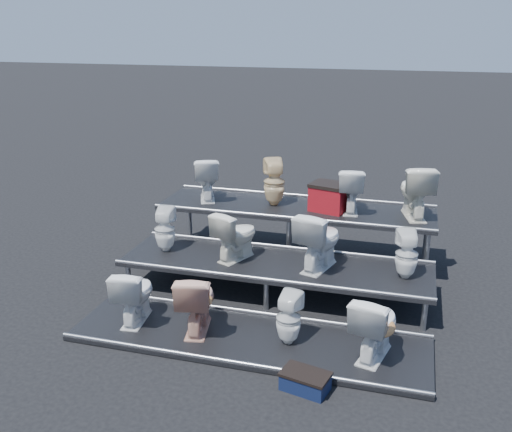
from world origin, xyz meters
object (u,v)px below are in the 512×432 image
(toilet_2, at_px, (289,318))
(red_crate, at_px, (329,199))
(toilet_3, at_px, (375,325))
(toilet_10, at_px, (351,189))
(toilet_6, at_px, (319,240))
(toilet_11, at_px, (415,191))
(step_stool, at_px, (305,382))
(toilet_5, at_px, (236,235))
(toilet_9, at_px, (274,182))
(toilet_4, at_px, (165,229))
(toilet_8, at_px, (207,178))
(toilet_0, at_px, (134,294))
(toilet_1, at_px, (197,301))
(toilet_7, at_px, (407,254))

(toilet_2, xyz_separation_m, red_crate, (0.04, 2.55, 0.67))
(toilet_3, relative_size, toilet_10, 1.11)
(toilet_6, bearing_deg, toilet_11, -115.70)
(step_stool, bearing_deg, toilet_3, 63.31)
(toilet_5, distance_m, toilet_9, 1.38)
(toilet_4, xyz_separation_m, step_stool, (2.44, -2.04, -0.70))
(toilet_4, xyz_separation_m, toilet_8, (0.16, 1.30, 0.42))
(toilet_0, relative_size, toilet_4, 1.10)
(toilet_5, distance_m, step_stool, 2.57)
(toilet_1, height_order, toilet_7, toilet_7)
(toilet_4, distance_m, toilet_9, 1.87)
(toilet_4, height_order, toilet_10, toilet_10)
(toilet_11, xyz_separation_m, red_crate, (-1.23, -0.05, -0.21))
(toilet_0, distance_m, toilet_3, 2.90)
(toilet_3, xyz_separation_m, toilet_7, (0.27, 1.30, 0.34))
(toilet_11, xyz_separation_m, step_stool, (-0.92, -3.34, -1.17))
(toilet_3, xyz_separation_m, step_stool, (-0.62, -0.74, -0.35))
(toilet_10, bearing_deg, toilet_7, 116.65)
(toilet_1, relative_size, toilet_8, 1.09)
(toilet_0, bearing_deg, toilet_7, -164.39)
(toilet_9, bearing_deg, toilet_1, 59.88)
(toilet_5, bearing_deg, toilet_3, 170.76)
(toilet_8, height_order, toilet_9, toilet_9)
(toilet_10, relative_size, red_crate, 1.31)
(toilet_3, xyz_separation_m, toilet_10, (-0.62, 2.60, 0.76))
(toilet_0, distance_m, toilet_7, 3.44)
(toilet_9, distance_m, toilet_10, 1.18)
(step_stool, bearing_deg, toilet_6, 109.81)
(toilet_0, xyz_separation_m, toilet_2, (1.93, 0.00, -0.04))
(toilet_5, bearing_deg, toilet_6, -156.30)
(toilet_0, xyz_separation_m, red_crate, (1.97, 2.55, 0.63))
(toilet_10, xyz_separation_m, red_crate, (-0.31, -0.05, -0.15))
(toilet_1, distance_m, step_stool, 1.68)
(toilet_0, xyz_separation_m, toilet_10, (2.28, 2.60, 0.79))
(toilet_6, distance_m, toilet_9, 1.65)
(toilet_4, bearing_deg, red_crate, -156.96)
(toilet_3, distance_m, toilet_8, 3.97)
(toilet_5, xyz_separation_m, toilet_7, (2.27, 0.00, -0.03))
(toilet_2, relative_size, toilet_8, 0.91)
(toilet_2, height_order, red_crate, red_crate)
(step_stool, bearing_deg, red_crate, 108.56)
(toilet_5, bearing_deg, toilet_4, 23.70)
(toilet_1, xyz_separation_m, toilet_7, (2.35, 1.30, 0.34))
(toilet_8, bearing_deg, step_stool, 102.70)
(toilet_10, height_order, toilet_11, toilet_11)
(toilet_10, bearing_deg, toilet_11, 172.38)
(toilet_9, xyz_separation_m, toilet_11, (2.10, 0.00, 0.03))
(toilet_4, bearing_deg, toilet_3, 149.58)
(toilet_2, xyz_separation_m, toilet_11, (1.27, 2.60, 0.88))
(toilet_0, relative_size, toilet_11, 0.90)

